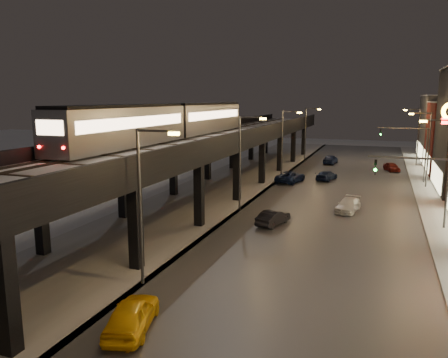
% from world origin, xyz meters
% --- Properties ---
extents(road_surface, '(17.00, 120.00, 0.06)m').
position_xyz_m(road_surface, '(7.50, 35.00, 0.03)').
color(road_surface, '#46474D').
rests_on(road_surface, ground).
extents(sidewalk_right, '(4.00, 120.00, 0.14)m').
position_xyz_m(sidewalk_right, '(17.50, 35.00, 0.07)').
color(sidewalk_right, '#9FA1A8').
rests_on(sidewalk_right, ground).
extents(under_viaduct_pavement, '(11.00, 120.00, 0.06)m').
position_xyz_m(under_viaduct_pavement, '(-6.00, 35.00, 0.03)').
color(under_viaduct_pavement, '#9FA1A8').
rests_on(under_viaduct_pavement, ground).
extents(elevated_viaduct, '(9.00, 100.00, 6.30)m').
position_xyz_m(elevated_viaduct, '(-6.00, 31.84, 5.62)').
color(elevated_viaduct, black).
rests_on(elevated_viaduct, ground).
extents(viaduct_trackbed, '(8.40, 100.00, 0.32)m').
position_xyz_m(viaduct_trackbed, '(-6.01, 31.97, 6.39)').
color(viaduct_trackbed, '#B2B7C1').
rests_on(viaduct_trackbed, elevated_viaduct).
extents(viaduct_parapet_streetside, '(0.30, 100.00, 1.10)m').
position_xyz_m(viaduct_parapet_streetside, '(-1.65, 32.00, 6.85)').
color(viaduct_parapet_streetside, black).
rests_on(viaduct_parapet_streetside, elevated_viaduct).
extents(viaduct_parapet_far, '(0.30, 100.00, 1.10)m').
position_xyz_m(viaduct_parapet_far, '(-10.35, 32.00, 6.85)').
color(viaduct_parapet_far, black).
rests_on(viaduct_parapet_far, elevated_viaduct).
extents(streetlight_left_1, '(2.57, 0.28, 9.00)m').
position_xyz_m(streetlight_left_1, '(-0.43, 13.00, 5.24)').
color(streetlight_left_1, '#38383A').
rests_on(streetlight_left_1, ground).
extents(streetlight_left_2, '(2.57, 0.28, 9.00)m').
position_xyz_m(streetlight_left_2, '(-0.43, 31.00, 5.24)').
color(streetlight_left_2, '#38383A').
rests_on(streetlight_left_2, ground).
extents(streetlight_right_2, '(2.56, 0.28, 9.00)m').
position_xyz_m(streetlight_right_2, '(16.73, 31.00, 5.24)').
color(streetlight_right_2, '#38383A').
rests_on(streetlight_right_2, ground).
extents(streetlight_left_3, '(2.57, 0.28, 9.00)m').
position_xyz_m(streetlight_left_3, '(-0.43, 49.00, 5.24)').
color(streetlight_left_3, '#38383A').
rests_on(streetlight_left_3, ground).
extents(streetlight_right_3, '(2.56, 0.28, 9.00)m').
position_xyz_m(streetlight_right_3, '(16.73, 49.00, 5.24)').
color(streetlight_right_3, '#38383A').
rests_on(streetlight_right_3, ground).
extents(streetlight_left_4, '(2.57, 0.28, 9.00)m').
position_xyz_m(streetlight_left_4, '(-0.43, 67.00, 5.24)').
color(streetlight_left_4, '#38383A').
rests_on(streetlight_left_4, ground).
extents(streetlight_right_4, '(2.56, 0.28, 9.00)m').
position_xyz_m(streetlight_right_4, '(16.73, 67.00, 5.24)').
color(streetlight_right_4, '#38383A').
rests_on(streetlight_right_4, ground).
extents(traffic_light_rig_a, '(6.10, 0.34, 7.00)m').
position_xyz_m(traffic_light_rig_a, '(15.84, 22.00, 4.50)').
color(traffic_light_rig_a, '#38383A').
rests_on(traffic_light_rig_a, ground).
extents(traffic_light_rig_b, '(6.10, 0.34, 7.00)m').
position_xyz_m(traffic_light_rig_b, '(15.84, 52.00, 4.50)').
color(traffic_light_rig_b, '#38383A').
rests_on(traffic_light_rig_b, ground).
extents(subway_train, '(2.92, 35.09, 3.49)m').
position_xyz_m(subway_train, '(-8.50, 32.58, 8.35)').
color(subway_train, gray).
rests_on(subway_train, viaduct_trackbed).
extents(car_taxi, '(2.87, 4.72, 1.50)m').
position_xyz_m(car_taxi, '(1.50, 8.34, 0.75)').
color(car_taxi, yellow).
rests_on(car_taxi, ground).
extents(car_near_white, '(2.33, 4.07, 1.27)m').
position_xyz_m(car_near_white, '(3.54, 27.21, 0.63)').
color(car_near_white, black).
rests_on(car_near_white, ground).
extents(car_mid_silver, '(3.45, 5.57, 1.44)m').
position_xyz_m(car_mid_silver, '(1.05, 46.59, 0.72)').
color(car_mid_silver, '#111D45').
rests_on(car_mid_silver, ground).
extents(car_mid_dark, '(2.72, 4.60, 1.25)m').
position_xyz_m(car_mid_dark, '(5.19, 49.62, 0.62)').
color(car_mid_dark, '#101B37').
rests_on(car_mid_dark, ground).
extents(car_far_white, '(2.22, 4.53, 1.49)m').
position_xyz_m(car_far_white, '(3.95, 64.70, 0.74)').
color(car_far_white, '#152047').
rests_on(car_far_white, ground).
extents(car_onc_white, '(2.37, 4.45, 1.23)m').
position_xyz_m(car_onc_white, '(9.13, 34.00, 0.61)').
color(car_onc_white, silver).
rests_on(car_onc_white, ground).
extents(car_onc_red, '(2.67, 4.03, 1.28)m').
position_xyz_m(car_onc_red, '(13.28, 60.26, 0.64)').
color(car_onc_red, maroon).
rests_on(car_onc_red, ground).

